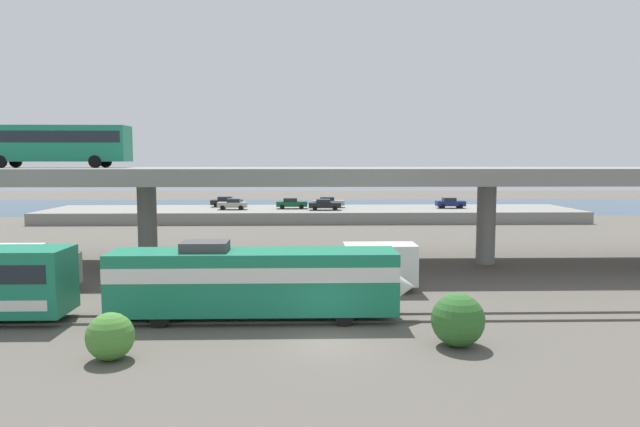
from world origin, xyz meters
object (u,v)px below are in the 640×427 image
at_px(parked_car_2, 328,202).
at_px(parked_car_3, 324,204).
at_px(parked_car_5, 233,204).
at_px(parked_car_1, 226,202).
at_px(service_truck_west, 366,266).
at_px(parked_car_0, 292,203).
at_px(service_truck_east, 18,267).
at_px(parked_car_4, 450,203).
at_px(transit_bus_on_overpass, 54,142).
at_px(train_locomotive, 268,279).

distance_m(parked_car_2, parked_car_3, 4.38).
bearing_deg(parked_car_5, parked_car_1, -72.22).
relative_size(service_truck_west, parked_car_1, 1.50).
bearing_deg(parked_car_0, service_truck_east, -110.23).
height_order(service_truck_east, parked_car_3, parked_car_3).
bearing_deg(parked_car_1, parked_car_4, -5.60).
bearing_deg(transit_bus_on_overpass, parked_car_0, 60.69).
distance_m(transit_bus_on_overpass, service_truck_west, 28.03).
xyz_separation_m(parked_car_0, parked_car_1, (-9.61, 3.38, 0.00)).
bearing_deg(service_truck_east, train_locomotive, -21.98).
distance_m(train_locomotive, service_truck_east, 17.51).
distance_m(parked_car_0, parked_car_3, 5.14).
height_order(service_truck_east, parked_car_1, parked_car_1).
height_order(service_truck_east, parked_car_0, parked_car_0).
relative_size(train_locomotive, service_truck_east, 2.34).
bearing_deg(service_truck_east, parked_car_4, 48.89).
relative_size(parked_car_1, parked_car_3, 1.03).
relative_size(transit_bus_on_overpass, parked_car_1, 2.65).
bearing_deg(transit_bus_on_overpass, parked_car_3, 53.00).
bearing_deg(parked_car_3, train_locomotive, -95.47).
distance_m(transit_bus_on_overpass, parked_car_5, 34.29).
bearing_deg(parked_car_1, service_truck_east, -98.02).
xyz_separation_m(service_truck_east, parked_car_1, (6.72, 47.69, 0.70)).
xyz_separation_m(service_truck_east, parked_car_0, (16.33, 44.31, 0.70)).
distance_m(service_truck_east, parked_car_1, 48.16).
distance_m(train_locomotive, parked_car_3, 48.69).
xyz_separation_m(service_truck_west, parked_car_3, (-1.21, 41.92, 0.70)).
distance_m(transit_bus_on_overpass, parked_car_4, 53.42).
height_order(parked_car_1, parked_car_3, same).
bearing_deg(parked_car_5, service_truck_west, 107.87).
height_order(transit_bus_on_overpass, parked_car_4, transit_bus_on_overpass).
bearing_deg(parked_car_5, parked_car_4, -177.19).
xyz_separation_m(train_locomotive, parked_car_4, (22.64, 51.09, 0.14)).
xyz_separation_m(parked_car_2, parked_car_4, (17.28, -1.70, -0.00)).
bearing_deg(parked_car_3, parked_car_2, 80.63).
bearing_deg(parked_car_5, train_locomotive, 99.19).
height_order(train_locomotive, parked_car_1, train_locomotive).
bearing_deg(parked_car_1, parked_car_0, -19.37).
relative_size(train_locomotive, parked_car_5, 3.95).
distance_m(parked_car_1, parked_car_3, 15.29).
relative_size(service_truck_west, service_truck_east, 1.00).
xyz_separation_m(parked_car_4, parked_car_5, (-30.66, -1.50, 0.00)).
xyz_separation_m(parked_car_2, parked_car_5, (-13.38, -3.20, -0.00)).
bearing_deg(parked_car_4, parked_car_0, -179.42).
relative_size(parked_car_0, parked_car_3, 0.99).
relative_size(parked_car_3, parked_car_5, 1.09).
distance_m(service_truck_west, parked_car_0, 44.69).
xyz_separation_m(parked_car_3, parked_car_4, (18.00, 2.62, -0.00)).
bearing_deg(train_locomotive, parked_car_4, 66.10).
distance_m(service_truck_west, parked_car_1, 50.11).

